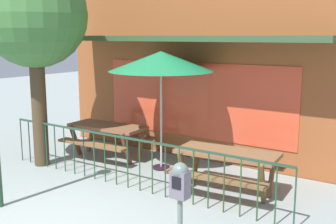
{
  "coord_description": "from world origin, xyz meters",
  "views": [
    {
      "loc": [
        4.79,
        -3.73,
        2.78
      ],
      "look_at": [
        0.63,
        2.37,
        1.44
      ],
      "focal_mm": 44.73,
      "sensor_mm": 36.0,
      "label": 1
    }
  ],
  "objects": [
    {
      "name": "patio_fence_front",
      "position": [
        0.0,
        1.97,
        0.66
      ],
      "size": [
        6.24,
        0.04,
        0.97
      ],
      "color": "#24412F",
      "rests_on": "ground"
    },
    {
      "name": "picnic_table_left",
      "position": [
        -1.64,
        3.22,
        0.61
      ],
      "size": [
        1.87,
        1.46,
        0.79
      ],
      "color": "brown",
      "rests_on": "ground"
    },
    {
      "name": "picnic_table_right",
      "position": [
        1.63,
        2.77,
        0.61
      ],
      "size": [
        1.91,
        1.52,
        0.79
      ],
      "color": "brown",
      "rests_on": "ground"
    },
    {
      "name": "street_tree",
      "position": [
        -2.47,
        2.0,
        3.17
      ],
      "size": [
        2.2,
        2.2,
        4.32
      ],
      "color": "#473623",
      "rests_on": "ground"
    },
    {
      "name": "patio_umbrella",
      "position": [
        -0.15,
        3.25,
        2.27
      ],
      "size": [
        2.16,
        2.16,
        2.48
      ],
      "color": "black",
      "rests_on": "ground"
    },
    {
      "name": "pub_storefront",
      "position": [
        0.0,
        4.57,
        2.65
      ],
      "size": [
        7.4,
        1.48,
        5.33
      ],
      "color": "#5B2B27",
      "rests_on": "ground"
    },
    {
      "name": "parking_meter_near",
      "position": [
        2.6,
        -0.29,
        1.17
      ],
      "size": [
        0.18,
        0.17,
        1.52
      ],
      "color": "slate",
      "rests_on": "ground"
    }
  ]
}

